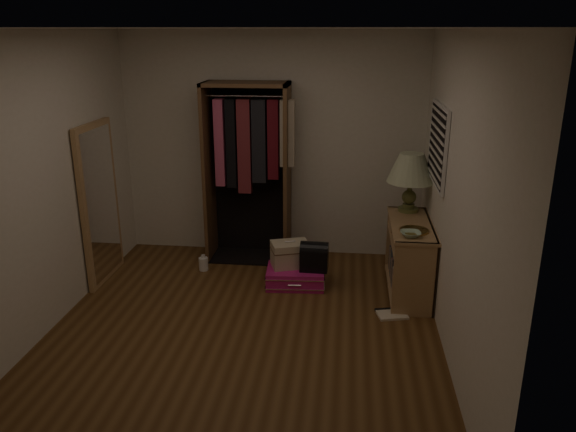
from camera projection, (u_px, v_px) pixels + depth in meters
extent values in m
plane|color=#523317|center=(243.00, 332.00, 5.05)|extent=(4.00, 4.00, 0.00)
cube|color=beige|center=(272.00, 146.00, 6.53)|extent=(3.50, 0.02, 2.60)
cube|color=beige|center=(162.00, 306.00, 2.76)|extent=(3.50, 0.02, 2.60)
cube|color=beige|center=(456.00, 200.00, 4.46)|extent=(0.02, 4.00, 2.60)
cube|color=beige|center=(39.00, 187.00, 4.83)|extent=(0.02, 4.00, 2.60)
cube|color=white|center=(235.00, 28.00, 4.23)|extent=(3.50, 4.00, 0.01)
cube|color=white|center=(438.00, 145.00, 5.33)|extent=(0.03, 0.96, 0.76)
cube|color=black|center=(438.00, 145.00, 5.33)|extent=(0.03, 0.90, 0.70)
cube|color=white|center=(433.00, 176.00, 5.43)|extent=(0.01, 0.88, 0.02)
cube|color=white|center=(434.00, 169.00, 5.40)|extent=(0.01, 0.88, 0.02)
cube|color=white|center=(435.00, 161.00, 5.38)|extent=(0.01, 0.88, 0.02)
cube|color=white|center=(435.00, 153.00, 5.35)|extent=(0.01, 0.88, 0.02)
cube|color=white|center=(436.00, 145.00, 5.33)|extent=(0.01, 0.88, 0.02)
cube|color=white|center=(437.00, 137.00, 5.30)|extent=(0.01, 0.88, 0.02)
cube|color=white|center=(437.00, 128.00, 5.28)|extent=(0.01, 0.88, 0.02)
cube|color=white|center=(438.00, 120.00, 5.26)|extent=(0.01, 0.88, 0.02)
cube|color=white|center=(439.00, 112.00, 5.23)|extent=(0.01, 0.88, 0.02)
cube|color=#A2794E|center=(415.00, 280.00, 5.21)|extent=(0.40, 0.03, 0.75)
cube|color=#A2794E|center=(405.00, 240.00, 6.22)|extent=(0.40, 0.03, 0.75)
cube|color=#A2794E|center=(407.00, 286.00, 5.82)|extent=(0.40, 1.04, 0.03)
cube|color=#A2794E|center=(411.00, 240.00, 5.66)|extent=(0.40, 1.04, 0.03)
cube|color=#A2794E|center=(412.00, 225.00, 5.60)|extent=(0.42, 1.12, 0.03)
cube|color=brown|center=(428.00, 259.00, 5.70)|extent=(0.02, 1.10, 0.75)
cube|color=#A2794E|center=(407.00, 223.00, 5.95)|extent=(0.36, 0.38, 0.13)
cube|color=gray|center=(403.00, 293.00, 5.34)|extent=(0.16, 0.04, 0.26)
cube|color=#4C3833|center=(404.00, 291.00, 5.38)|extent=(0.18, 0.04, 0.26)
cube|color=#B7AD99|center=(404.00, 291.00, 5.43)|extent=(0.19, 0.03, 0.23)
cube|color=brown|center=(402.00, 286.00, 5.46)|extent=(0.17, 0.04, 0.29)
cube|color=#3F4C59|center=(402.00, 285.00, 5.51)|extent=(0.17, 0.03, 0.26)
cube|color=gray|center=(403.00, 284.00, 5.56)|extent=(0.20, 0.03, 0.24)
cube|color=#59594C|center=(401.00, 279.00, 5.58)|extent=(0.16, 0.03, 0.32)
cube|color=#B2724C|center=(401.00, 281.00, 5.63)|extent=(0.17, 0.04, 0.24)
cube|color=beige|center=(401.00, 279.00, 5.67)|extent=(0.18, 0.03, 0.25)
cube|color=#332D38|center=(400.00, 274.00, 5.70)|extent=(0.17, 0.05, 0.31)
cube|color=gray|center=(400.00, 274.00, 5.76)|extent=(0.18, 0.04, 0.25)
cube|color=#4C3833|center=(399.00, 272.00, 5.81)|extent=(0.16, 0.04, 0.25)
cube|color=#B7AD99|center=(399.00, 271.00, 5.86)|extent=(0.17, 0.04, 0.23)
cube|color=brown|center=(401.00, 269.00, 5.91)|extent=(0.21, 0.05, 0.23)
cube|color=#3F4C59|center=(401.00, 264.00, 5.95)|extent=(0.22, 0.04, 0.30)
cube|color=gray|center=(398.00, 264.00, 6.01)|extent=(0.17, 0.03, 0.25)
cube|color=#59594C|center=(399.00, 261.00, 6.03)|extent=(0.19, 0.03, 0.31)
cube|color=#B2724C|center=(400.00, 260.00, 6.08)|extent=(0.22, 0.04, 0.28)
cube|color=beige|center=(398.00, 259.00, 6.13)|extent=(0.18, 0.03, 0.26)
cube|color=#332D38|center=(397.00, 258.00, 6.17)|extent=(0.18, 0.05, 0.27)
cube|color=brown|center=(209.00, 173.00, 6.45)|extent=(0.04, 0.50, 2.05)
cube|color=brown|center=(287.00, 175.00, 6.35)|extent=(0.04, 0.50, 2.05)
cube|color=brown|center=(246.00, 84.00, 6.08)|extent=(0.95, 0.50, 0.04)
cube|color=black|center=(251.00, 169.00, 6.62)|extent=(0.95, 0.02, 2.05)
cube|color=black|center=(250.00, 256.00, 6.72)|extent=(0.95, 0.50, 0.02)
cylinder|color=white|center=(246.00, 96.00, 6.12)|extent=(0.87, 0.02, 0.02)
cube|color=#BF4C72|center=(220.00, 143.00, 6.30)|extent=(0.10, 0.15, 0.98)
cube|color=black|center=(231.00, 144.00, 6.29)|extent=(0.11, 0.10, 1.00)
cube|color=maroon|center=(244.00, 147.00, 6.28)|extent=(0.15, 0.11, 1.06)
cube|color=black|center=(259.00, 141.00, 6.24)|extent=(0.15, 0.15, 0.92)
cube|color=#590F19|center=(273.00, 140.00, 6.22)|extent=(0.12, 0.12, 0.88)
cube|color=beige|center=(288.00, 133.00, 6.18)|extent=(0.16, 0.14, 0.73)
cube|color=tan|center=(100.00, 203.00, 5.91)|extent=(0.05, 0.80, 1.70)
cube|color=white|center=(102.00, 203.00, 5.90)|extent=(0.01, 0.68, 1.58)
cube|color=#BC176E|center=(295.00, 276.00, 5.97)|extent=(0.63, 0.47, 0.19)
cube|color=white|center=(295.00, 281.00, 5.98)|extent=(0.65, 0.48, 0.01)
cube|color=white|center=(295.00, 272.00, 5.95)|extent=(0.65, 0.48, 0.01)
cylinder|color=white|center=(295.00, 285.00, 5.76)|extent=(0.14, 0.03, 0.02)
cube|color=#BDAF90|center=(290.00, 254.00, 5.96)|extent=(0.45, 0.37, 0.26)
cube|color=brown|center=(290.00, 249.00, 5.94)|extent=(0.46, 0.38, 0.01)
cylinder|color=white|center=(290.00, 242.00, 5.92)|extent=(0.11, 0.05, 0.02)
cube|color=black|center=(314.00, 260.00, 5.86)|extent=(0.30, 0.20, 0.22)
cylinder|color=black|center=(314.00, 250.00, 5.83)|extent=(0.30, 0.20, 0.19)
cylinder|color=#505629|center=(408.00, 209.00, 5.98)|extent=(0.26, 0.26, 0.04)
cylinder|color=#505629|center=(408.00, 206.00, 5.97)|extent=(0.15, 0.15, 0.04)
sphere|color=#505629|center=(409.00, 197.00, 5.94)|extent=(0.18, 0.18, 0.15)
cylinder|color=#505629|center=(410.00, 186.00, 5.90)|extent=(0.06, 0.06, 0.09)
cone|color=silver|center=(411.00, 168.00, 5.84)|extent=(0.60, 0.60, 0.30)
cone|color=white|center=(411.00, 168.00, 5.84)|extent=(0.54, 0.54, 0.29)
cylinder|color=#A07C3D|center=(414.00, 230.00, 5.38)|extent=(0.31, 0.31, 0.02)
imported|color=#A8C9AD|center=(410.00, 234.00, 5.24)|extent=(0.20, 0.20, 0.05)
cylinder|color=white|center=(204.00, 264.00, 6.34)|extent=(0.11, 0.11, 0.15)
cylinder|color=white|center=(203.00, 256.00, 6.31)|extent=(0.04, 0.04, 0.03)
cube|color=beige|center=(392.00, 314.00, 5.35)|extent=(0.32, 0.28, 0.02)
cube|color=black|center=(389.00, 309.00, 5.44)|extent=(0.28, 0.10, 0.03)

